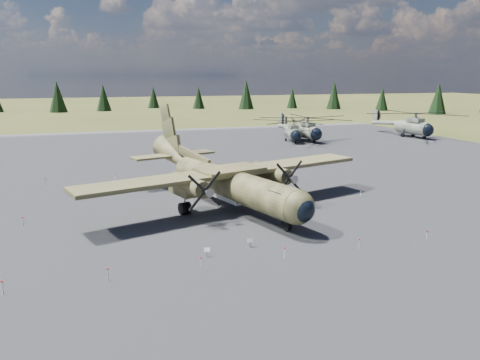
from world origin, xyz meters
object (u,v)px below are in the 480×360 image
object	(u,v)px
helicopter_near	(293,126)
helicopter_far	(413,120)
transport_plane	(224,177)
helicopter_mid	(306,124)

from	to	relation	value
helicopter_near	helicopter_far	world-z (taller)	helicopter_far
transport_plane	helicopter_far	distance (m)	64.41
helicopter_mid	helicopter_far	bearing A→B (deg)	-8.21
transport_plane	helicopter_far	bearing A→B (deg)	20.26
helicopter_mid	helicopter_far	world-z (taller)	helicopter_far
helicopter_far	transport_plane	bearing A→B (deg)	-150.22
transport_plane	helicopter_near	distance (m)	47.08
transport_plane	helicopter_near	xyz separation A→B (m)	(25.08, 39.85, 0.13)
helicopter_mid	helicopter_near	bearing A→B (deg)	175.15
transport_plane	helicopter_mid	size ratio (longest dim) A/B	1.31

